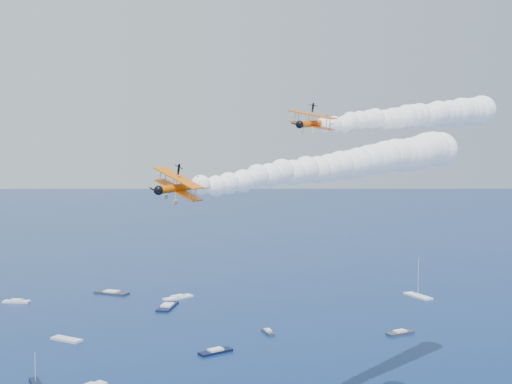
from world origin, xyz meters
name	(u,v)px	position (x,y,z in m)	size (l,w,h in m)	color
biplane_lead	(313,124)	(19.23, 30.58, 61.94)	(8.12, 9.11, 5.49)	#E35404
biplane_trail	(180,187)	(-8.06, 11.88, 52.77)	(7.40, 8.30, 5.00)	#E55E04
smoke_trail_lead	(416,116)	(48.90, 44.80, 64.47)	(60.70, 32.61, 11.83)	white
smoke_trail_trail	(344,164)	(22.06, 25.13, 55.30)	(61.51, 30.85, 11.83)	white
spectator_boats	(133,349)	(2.54, 116.55, 0.35)	(215.79, 180.57, 0.70)	#313441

